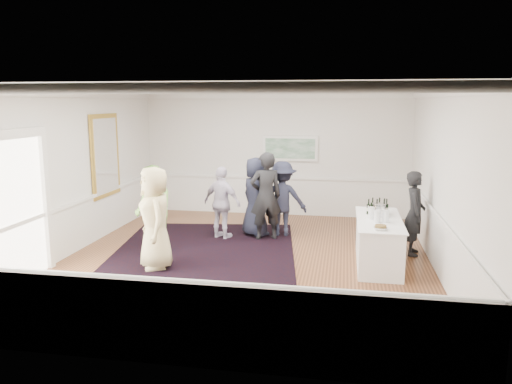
% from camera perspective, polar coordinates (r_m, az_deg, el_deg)
% --- Properties ---
extents(floor, '(8.00, 8.00, 0.00)m').
position_cam_1_polar(floor, '(9.68, -1.16, -7.68)').
color(floor, brown).
rests_on(floor, ground).
extents(ceiling, '(7.00, 8.00, 0.02)m').
position_cam_1_polar(ceiling, '(9.21, -1.23, 11.61)').
color(ceiling, white).
rests_on(ceiling, wall_back).
extents(wall_left, '(0.02, 8.00, 3.20)m').
position_cam_1_polar(wall_left, '(10.57, -20.16, 2.11)').
color(wall_left, white).
rests_on(wall_left, floor).
extents(wall_right, '(0.02, 8.00, 3.20)m').
position_cam_1_polar(wall_right, '(9.29, 20.48, 1.05)').
color(wall_right, white).
rests_on(wall_right, floor).
extents(wall_back, '(7.00, 0.02, 3.20)m').
position_cam_1_polar(wall_back, '(13.23, 2.21, 4.27)').
color(wall_back, white).
rests_on(wall_back, floor).
extents(wall_front, '(7.00, 0.02, 3.20)m').
position_cam_1_polar(wall_front, '(5.53, -9.37, -4.41)').
color(wall_front, white).
rests_on(wall_front, floor).
extents(wainscoting, '(7.00, 8.00, 1.00)m').
position_cam_1_polar(wainscoting, '(9.54, -1.17, -4.82)').
color(wainscoting, white).
rests_on(wainscoting, floor).
extents(mirror, '(0.05, 1.25, 1.85)m').
position_cam_1_polar(mirror, '(11.65, -16.82, 4.01)').
color(mirror, gold).
rests_on(mirror, wall_left).
extents(doorway, '(0.10, 1.78, 2.56)m').
position_cam_1_polar(doorway, '(9.00, -25.83, -0.80)').
color(doorway, white).
rests_on(doorway, wall_left).
extents(landscape_painting, '(1.44, 0.06, 0.66)m').
position_cam_1_polar(landscape_painting, '(13.11, 3.92, 4.99)').
color(landscape_painting, white).
rests_on(landscape_painting, wall_back).
extents(area_rug, '(4.17, 5.13, 0.02)m').
position_cam_1_polar(area_rug, '(10.09, -5.98, -6.92)').
color(area_rug, black).
rests_on(area_rug, floor).
extents(serving_table, '(0.81, 2.13, 0.86)m').
position_cam_1_polar(serving_table, '(9.57, 13.79, -5.50)').
color(serving_table, white).
rests_on(serving_table, floor).
extents(bartender, '(0.44, 0.64, 1.66)m').
position_cam_1_polar(bartender, '(10.27, 17.68, -2.32)').
color(bartender, black).
rests_on(bartender, floor).
extents(guest_tan, '(0.98, 1.08, 1.86)m').
position_cam_1_polar(guest_tan, '(9.13, -11.46, -2.96)').
color(guest_tan, '#CEBC81').
rests_on(guest_tan, floor).
extents(guest_green, '(1.07, 1.06, 1.75)m').
position_cam_1_polar(guest_green, '(10.18, -11.67, -1.91)').
color(guest_green, '#7FC54F').
rests_on(guest_green, floor).
extents(guest_lilac, '(1.02, 0.72, 1.60)m').
position_cam_1_polar(guest_lilac, '(10.95, -3.89, -1.25)').
color(guest_lilac, silver).
rests_on(guest_lilac, floor).
extents(guest_dark_a, '(1.14, 0.71, 1.69)m').
position_cam_1_polar(guest_dark_a, '(11.16, 3.01, -0.79)').
color(guest_dark_a, black).
rests_on(guest_dark_a, floor).
extents(guest_dark_b, '(0.83, 0.70, 1.93)m').
position_cam_1_polar(guest_dark_b, '(10.81, 1.11, -0.49)').
color(guest_dark_b, black).
rests_on(guest_dark_b, floor).
extents(guest_navy, '(1.02, 1.01, 1.78)m').
position_cam_1_polar(guest_navy, '(11.14, -0.01, -0.56)').
color(guest_navy, black).
rests_on(guest_navy, floor).
extents(wine_bottles, '(0.41, 0.25, 0.31)m').
position_cam_1_polar(wine_bottles, '(9.87, 13.87, -1.53)').
color(wine_bottles, black).
rests_on(wine_bottles, serving_table).
extents(juice_pitchers, '(0.36, 0.36, 0.24)m').
position_cam_1_polar(juice_pitchers, '(9.24, 13.79, -2.55)').
color(juice_pitchers, '#7EBD43').
rests_on(juice_pitchers, serving_table).
extents(ice_bucket, '(0.26, 0.26, 0.24)m').
position_cam_1_polar(ice_bucket, '(9.65, 13.87, -2.05)').
color(ice_bucket, silver).
rests_on(ice_bucket, serving_table).
extents(nut_bowl, '(0.24, 0.24, 0.08)m').
position_cam_1_polar(nut_bowl, '(8.68, 14.05, -3.96)').
color(nut_bowl, white).
rests_on(nut_bowl, serving_table).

